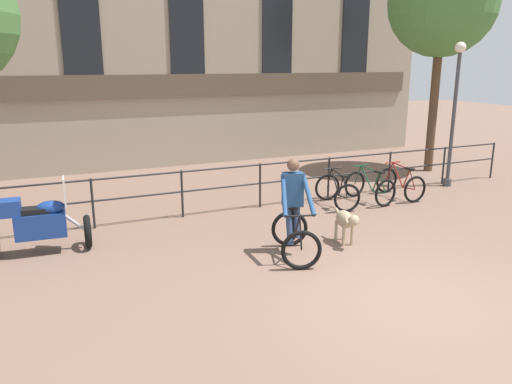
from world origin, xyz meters
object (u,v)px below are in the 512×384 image
at_px(parked_bicycle_mid_right, 400,184).
at_px(street_lamp, 455,107).
at_px(parked_bicycle_mid_left, 370,187).
at_px(cyclist_with_bike, 294,213).
at_px(dog, 346,220).
at_px(parked_bicycle_near_lamp, 337,191).
at_px(parked_motorcycle, 40,223).

height_order(parked_bicycle_mid_right, street_lamp, street_lamp).
bearing_deg(parked_bicycle_mid_left, cyclist_with_bike, 27.06).
xyz_separation_m(dog, street_lamp, (5.16, 2.66, 1.70)).
relative_size(cyclist_with_bike, parked_bicycle_mid_right, 1.52).
height_order(cyclist_with_bike, dog, cyclist_with_bike).
bearing_deg(parked_bicycle_near_lamp, parked_bicycle_mid_left, -172.88).
xyz_separation_m(parked_bicycle_mid_left, street_lamp, (2.95, 0.44, 1.80)).
xyz_separation_m(cyclist_with_bike, street_lamp, (6.30, 2.73, 1.40)).
bearing_deg(parked_bicycle_mid_right, dog, 34.53).
bearing_deg(parked_motorcycle, parked_bicycle_mid_right, -83.69).
relative_size(parked_bicycle_near_lamp, parked_bicycle_mid_left, 1.00).
distance_m(dog, parked_bicycle_mid_left, 3.13).
bearing_deg(cyclist_with_bike, parked_bicycle_near_lamp, 61.44).
height_order(parked_motorcycle, parked_bicycle_mid_right, parked_motorcycle).
height_order(parked_bicycle_mid_left, parked_bicycle_mid_right, same).
xyz_separation_m(parked_bicycle_near_lamp, parked_bicycle_mid_left, (0.94, 0.00, 0.00)).
relative_size(dog, street_lamp, 0.23).
height_order(parked_bicycle_near_lamp, street_lamp, street_lamp).
relative_size(cyclist_with_bike, parked_bicycle_near_lamp, 1.44).
bearing_deg(dog, street_lamp, 34.79).
bearing_deg(parked_bicycle_near_lamp, dog, 67.53).
distance_m(parked_motorcycle, parked_bicycle_mid_left, 7.42).
height_order(cyclist_with_bike, parked_motorcycle, cyclist_with_bike).
bearing_deg(parked_bicycle_mid_right, cyclist_with_bike, 27.38).
distance_m(cyclist_with_bike, parked_bicycle_mid_right, 4.88).
height_order(dog, street_lamp, street_lamp).
relative_size(dog, parked_bicycle_near_lamp, 0.75).
relative_size(dog, parked_motorcycle, 0.53).
xyz_separation_m(parked_motorcycle, parked_bicycle_mid_left, (7.41, 0.39, -0.20)).
xyz_separation_m(cyclist_with_bike, parked_bicycle_mid_right, (4.29, 2.29, -0.41)).
distance_m(dog, parked_motorcycle, 5.52).
height_order(dog, parked_motorcycle, parked_motorcycle).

